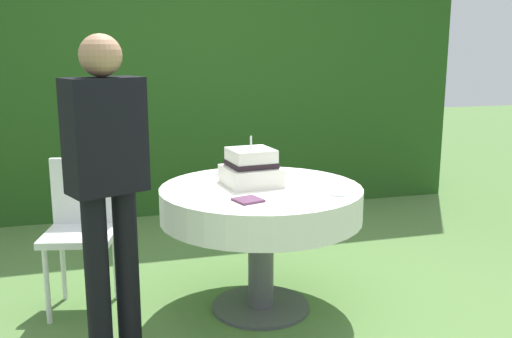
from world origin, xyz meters
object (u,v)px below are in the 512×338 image
at_px(serving_plate_far, 299,176).
at_px(serving_plate_near, 225,173).
at_px(serving_plate_left, 338,194).
at_px(garden_chair, 83,219).
at_px(cake_table, 261,206).
at_px(standing_person, 107,176).
at_px(wedding_cake, 251,168).
at_px(napkin_stack, 248,200).

bearing_deg(serving_plate_far, serving_plate_near, 153.61).
relative_size(serving_plate_left, garden_chair, 0.12).
bearing_deg(serving_plate_near, serving_plate_far, -26.39).
xyz_separation_m(cake_table, standing_person, (-0.86, -0.29, 0.29)).
relative_size(cake_table, standing_person, 0.73).
bearing_deg(standing_person, cake_table, 18.44).
height_order(cake_table, standing_person, standing_person).
bearing_deg(serving_plate_left, standing_person, 179.99).
height_order(cake_table, serving_plate_far, serving_plate_far).
distance_m(wedding_cake, serving_plate_left, 0.54).
bearing_deg(cake_table, garden_chair, 161.43).
relative_size(cake_table, serving_plate_near, 8.71).
relative_size(cake_table, garden_chair, 1.31).
height_order(cake_table, serving_plate_near, serving_plate_near).
distance_m(serving_plate_near, napkin_stack, 0.68).
xyz_separation_m(serving_plate_left, napkin_stack, (-0.51, 0.00, 0.00)).
height_order(napkin_stack, standing_person, standing_person).
distance_m(serving_plate_left, standing_person, 1.23).
distance_m(wedding_cake, serving_plate_far, 0.37).
height_order(serving_plate_near, napkin_stack, napkin_stack).
bearing_deg(standing_person, serving_plate_far, 22.30).
height_order(cake_table, napkin_stack, napkin_stack).
height_order(wedding_cake, standing_person, standing_person).
distance_m(serving_plate_near, standing_person, 1.02).
bearing_deg(napkin_stack, garden_chair, 143.87).
relative_size(cake_table, serving_plate_far, 9.36).
height_order(serving_plate_near, standing_person, standing_person).
distance_m(cake_table, serving_plate_left, 0.47).
relative_size(serving_plate_far, standing_person, 0.08).
distance_m(serving_plate_left, napkin_stack, 0.51).
xyz_separation_m(serving_plate_far, garden_chair, (-1.30, 0.15, -0.21)).
bearing_deg(cake_table, napkin_stack, -118.61).
relative_size(serving_plate_far, garden_chair, 0.14).
xyz_separation_m(serving_plate_left, garden_chair, (-1.35, 0.62, -0.21)).
relative_size(serving_plate_far, napkin_stack, 0.94).
relative_size(serving_plate_near, napkin_stack, 1.01).
bearing_deg(wedding_cake, garden_chair, 164.67).
xyz_separation_m(serving_plate_left, standing_person, (-1.21, 0.00, 0.17)).
xyz_separation_m(serving_plate_far, standing_person, (-1.16, -0.48, 0.17)).
bearing_deg(serving_plate_left, napkin_stack, 179.48).
bearing_deg(serving_plate_near, serving_plate_left, -55.26).
bearing_deg(serving_plate_near, standing_person, -137.11).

